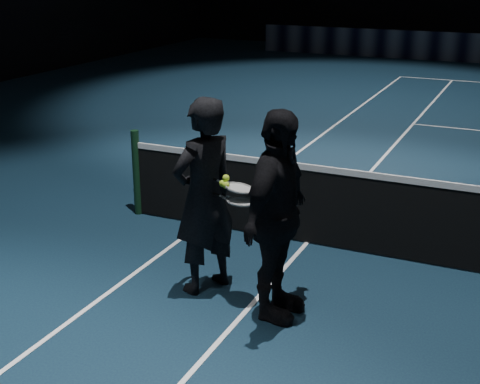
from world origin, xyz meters
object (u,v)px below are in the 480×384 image
Objects in this scene: player_a at (204,197)px; tennis_balls at (225,182)px; racket_upper at (239,188)px; racket_lower at (241,202)px; player_b at (277,217)px.

player_a is 16.10× the size of tennis_balls.
player_a reaches higher than racket_upper.
racket_lower is 5.67× the size of tennis_balls.
player_a and player_b have the same top height.
player_b is at bearing 100.68° from player_a.
tennis_balls is at bearing 178.53° from racket_lower.
player_a is at bearing 167.18° from tennis_balls.
racket_lower is 0.13m from racket_upper.
racket_lower is at bearing -15.41° from tennis_balls.
racket_upper is at bearing 73.13° from player_b.
racket_upper is (-0.04, 0.05, 0.11)m from racket_lower.
tennis_balls reaches higher than racket_lower.
player_a reaches higher than racket_lower.
racket_lower is 1.00× the size of racket_upper.
player_a is at bearing -178.29° from racket_upper.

